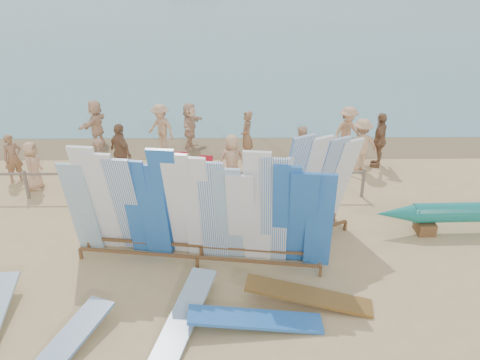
{
  "coord_description": "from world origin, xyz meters",
  "views": [
    {
      "loc": [
        2.18,
        -10.58,
        7.02
      ],
      "look_at": [
        2.32,
        1.64,
        1.22
      ],
      "focal_mm": 38.0,
      "sensor_mm": 36.0,
      "label": 1
    }
  ],
  "objects_px": {
    "beachgoer_3": "(161,128)",
    "stroller": "(204,177)",
    "side_surfboard_rack": "(309,190)",
    "beachgoer_11": "(96,124)",
    "beach_chair_left": "(179,174)",
    "beachgoer_9": "(347,132)",
    "flat_board_e": "(62,358)",
    "beachgoer_0": "(33,166)",
    "beachgoer_6": "(232,161)",
    "main_surfboard_rack": "(197,211)",
    "flat_board_c": "(308,304)",
    "beachgoer_7": "(247,136)",
    "beachgoer_5": "(190,126)",
    "beachgoer_1": "(13,158)",
    "beachgoer_2": "(101,164)",
    "beachgoer_4": "(121,152)",
    "vendor_table": "(292,215)",
    "beachgoer_10": "(380,140)",
    "flat_board_b": "(185,321)",
    "beachgoer_extra_0": "(361,145)",
    "beachgoer_8": "(300,149)",
    "beach_chair_right": "(202,182)",
    "flat_board_d": "(255,326)"
  },
  "relations": [
    {
      "from": "beach_chair_left",
      "to": "beachgoer_9",
      "type": "distance_m",
      "value": 6.14
    },
    {
      "from": "beachgoer_8",
      "to": "beachgoer_1",
      "type": "distance_m",
      "value": 9.18
    },
    {
      "from": "side_surfboard_rack",
      "to": "beachgoer_9",
      "type": "distance_m",
      "value": 5.86
    },
    {
      "from": "main_surfboard_rack",
      "to": "flat_board_b",
      "type": "height_order",
      "value": "main_surfboard_rack"
    },
    {
      "from": "beachgoer_8",
      "to": "beachgoer_5",
      "type": "bearing_deg",
      "value": -71.04
    },
    {
      "from": "flat_board_e",
      "to": "beachgoer_11",
      "type": "relative_size",
      "value": 1.5
    },
    {
      "from": "beach_chair_right",
      "to": "beachgoer_1",
      "type": "height_order",
      "value": "beachgoer_1"
    },
    {
      "from": "beachgoer_1",
      "to": "beachgoer_6",
      "type": "bearing_deg",
      "value": -42.38
    },
    {
      "from": "flat_board_b",
      "to": "beachgoer_0",
      "type": "height_order",
      "value": "beachgoer_0"
    },
    {
      "from": "vendor_table",
      "to": "beachgoer_1",
      "type": "relative_size",
      "value": 0.8
    },
    {
      "from": "side_surfboard_rack",
      "to": "flat_board_c",
      "type": "bearing_deg",
      "value": -125.63
    },
    {
      "from": "side_surfboard_rack",
      "to": "beachgoer_11",
      "type": "height_order",
      "value": "side_surfboard_rack"
    },
    {
      "from": "beachgoer_8",
      "to": "beachgoer_3",
      "type": "bearing_deg",
      "value": -62.94
    },
    {
      "from": "main_surfboard_rack",
      "to": "side_surfboard_rack",
      "type": "height_order",
      "value": "main_surfboard_rack"
    },
    {
      "from": "beachgoer_7",
      "to": "beachgoer_9",
      "type": "bearing_deg",
      "value": 88.42
    },
    {
      "from": "beachgoer_3",
      "to": "stroller",
      "type": "bearing_deg",
      "value": -26.81
    },
    {
      "from": "vendor_table",
      "to": "beachgoer_3",
      "type": "xyz_separation_m",
      "value": [
        -4.18,
        5.64,
        0.46
      ]
    },
    {
      "from": "vendor_table",
      "to": "flat_board_d",
      "type": "height_order",
      "value": "vendor_table"
    },
    {
      "from": "side_surfboard_rack",
      "to": "beachgoer_9",
      "type": "bearing_deg",
      "value": 39.61
    },
    {
      "from": "beachgoer_11",
      "to": "beachgoer_9",
      "type": "bearing_deg",
      "value": 98.39
    },
    {
      "from": "beachgoer_5",
      "to": "main_surfboard_rack",
      "type": "bearing_deg",
      "value": -160.76
    },
    {
      "from": "flat_board_c",
      "to": "beachgoer_7",
      "type": "distance_m",
      "value": 7.95
    },
    {
      "from": "main_surfboard_rack",
      "to": "beachgoer_4",
      "type": "height_order",
      "value": "main_surfboard_rack"
    },
    {
      "from": "side_surfboard_rack",
      "to": "beachgoer_extra_0",
      "type": "distance_m",
      "value": 4.88
    },
    {
      "from": "beachgoer_3",
      "to": "beachgoer_9",
      "type": "bearing_deg",
      "value": 29.63
    },
    {
      "from": "beachgoer_7",
      "to": "beachgoer_1",
      "type": "xyz_separation_m",
      "value": [
        -7.41,
        -1.61,
        -0.1
      ]
    },
    {
      "from": "beach_chair_right",
      "to": "beachgoer_11",
      "type": "relative_size",
      "value": 0.44
    },
    {
      "from": "beachgoer_11",
      "to": "beachgoer_extra_0",
      "type": "height_order",
      "value": "beachgoer_11"
    },
    {
      "from": "beachgoer_6",
      "to": "beachgoer_extra_0",
      "type": "xyz_separation_m",
      "value": [
        4.26,
        1.16,
        0.05
      ]
    },
    {
      "from": "beachgoer_0",
      "to": "beachgoer_1",
      "type": "relative_size",
      "value": 0.98
    },
    {
      "from": "beachgoer_0",
      "to": "beachgoer_1",
      "type": "xyz_separation_m",
      "value": [
        -0.82,
        0.56,
        0.02
      ]
    },
    {
      "from": "main_surfboard_rack",
      "to": "beachgoer_extra_0",
      "type": "distance_m",
      "value": 7.37
    },
    {
      "from": "stroller",
      "to": "beachgoer_2",
      "type": "relative_size",
      "value": 0.6
    },
    {
      "from": "flat_board_e",
      "to": "beachgoer_extra_0",
      "type": "xyz_separation_m",
      "value": [
        7.4,
        8.44,
        0.89
      ]
    },
    {
      "from": "beach_chair_left",
      "to": "beachgoer_3",
      "type": "relative_size",
      "value": 0.53
    },
    {
      "from": "beachgoer_11",
      "to": "beachgoer_4",
      "type": "height_order",
      "value": "beachgoer_4"
    },
    {
      "from": "beach_chair_left",
      "to": "beachgoer_7",
      "type": "distance_m",
      "value": 2.87
    },
    {
      "from": "beachgoer_6",
      "to": "beachgoer_3",
      "type": "height_order",
      "value": "beachgoer_3"
    },
    {
      "from": "beachgoer_3",
      "to": "flat_board_b",
      "type": "bearing_deg",
      "value": -44.97
    },
    {
      "from": "beachgoer_11",
      "to": "beachgoer_7",
      "type": "distance_m",
      "value": 5.66
    },
    {
      "from": "main_surfboard_rack",
      "to": "beachgoer_0",
      "type": "xyz_separation_m",
      "value": [
        -5.3,
        4.04,
        -0.61
      ]
    },
    {
      "from": "flat_board_e",
      "to": "beachgoer_0",
      "type": "bearing_deg",
      "value": 135.22
    },
    {
      "from": "beachgoer_7",
      "to": "beachgoer_10",
      "type": "bearing_deg",
      "value": 76.32
    },
    {
      "from": "flat_board_b",
      "to": "stroller",
      "type": "xyz_separation_m",
      "value": [
        0.08,
        6.05,
        0.4
      ]
    },
    {
      "from": "beachgoer_2",
      "to": "beachgoer_4",
      "type": "bearing_deg",
      "value": -25.06
    },
    {
      "from": "beachgoer_6",
      "to": "main_surfboard_rack",
      "type": "bearing_deg",
      "value": 68.65
    },
    {
      "from": "stroller",
      "to": "beachgoer_extra_0",
      "type": "height_order",
      "value": "beachgoer_extra_0"
    },
    {
      "from": "flat_board_c",
      "to": "beachgoer_3",
      "type": "distance_m",
      "value": 9.76
    },
    {
      "from": "beach_chair_left",
      "to": "beachgoer_4",
      "type": "height_order",
      "value": "beachgoer_4"
    },
    {
      "from": "beachgoer_5",
      "to": "beachgoer_0",
      "type": "bearing_deg",
      "value": 139.9
    }
  ]
}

